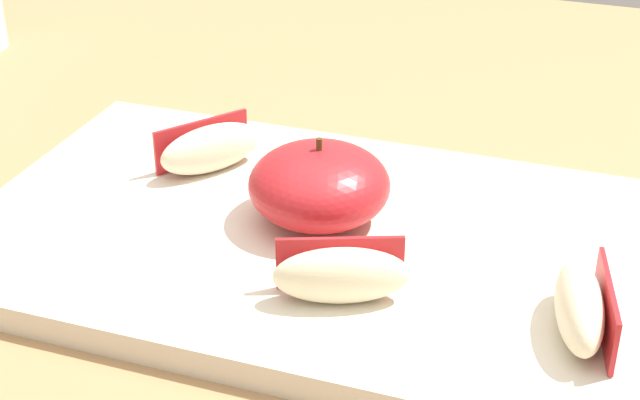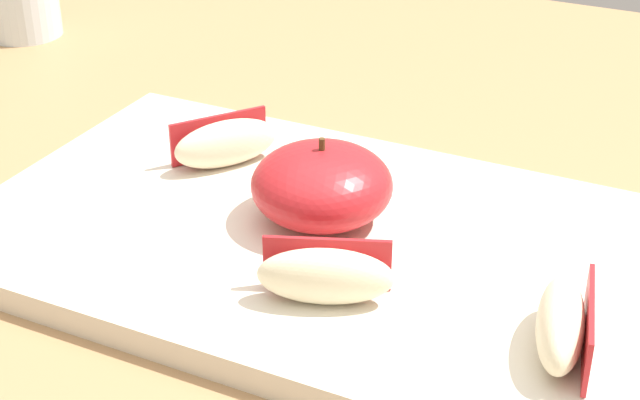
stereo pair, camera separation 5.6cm
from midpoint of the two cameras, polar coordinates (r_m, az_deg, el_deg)
name	(u,v)px [view 2 (the right image)]	position (r m, az deg, el deg)	size (l,w,h in m)	color
dining_table	(384,320)	(0.68, 6.07, -7.02)	(1.40, 0.91, 0.75)	#9E754C
cutting_board	(320,242)	(0.57, 2.79, -2.55)	(0.41, 0.25, 0.02)	beige
apple_half_skin_up	(322,185)	(0.57, 2.92, 0.81)	(0.08, 0.08, 0.05)	#B21E23
apple_wedge_right	(563,324)	(0.49, 17.15, -7.00)	(0.04, 0.07, 0.03)	beige
apple_wedge_left	(326,275)	(0.50, 3.53, -4.47)	(0.07, 0.05, 0.03)	beige
apple_wedge_back	(225,143)	(0.63, -3.01, 3.27)	(0.06, 0.07, 0.03)	beige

